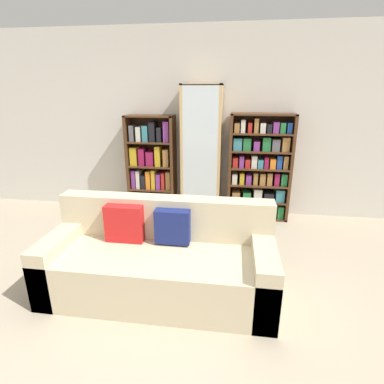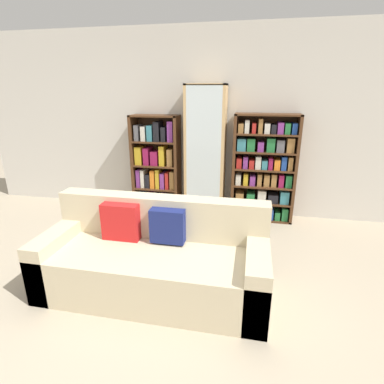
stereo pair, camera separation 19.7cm
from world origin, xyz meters
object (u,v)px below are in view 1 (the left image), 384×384
(bookshelf_right, at_px, (260,169))
(wine_bottle, at_px, (222,217))
(couch, at_px, (160,262))
(bookshelf_left, at_px, (152,168))
(display_cabinet, at_px, (201,153))

(bookshelf_right, xyz_separation_m, wine_bottle, (-0.51, -0.44, -0.61))
(couch, distance_m, bookshelf_right, 2.25)
(bookshelf_left, height_order, display_cabinet, display_cabinet)
(wine_bottle, bearing_deg, bookshelf_left, 158.49)
(display_cabinet, relative_size, bookshelf_right, 1.25)
(wine_bottle, bearing_deg, bookshelf_right, 40.92)
(bookshelf_left, bearing_deg, bookshelf_right, 0.01)
(bookshelf_left, relative_size, bookshelf_right, 0.97)
(couch, distance_m, bookshelf_left, 2.08)
(bookshelf_left, relative_size, wine_bottle, 4.17)
(bookshelf_left, xyz_separation_m, wine_bottle, (1.11, -0.44, -0.56))
(bookshelf_left, relative_size, display_cabinet, 0.78)
(display_cabinet, bearing_deg, wine_bottle, -50.43)
(display_cabinet, bearing_deg, couch, -95.15)
(couch, height_order, display_cabinet, display_cabinet)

